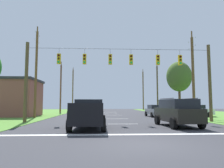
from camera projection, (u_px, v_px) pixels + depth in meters
The scene contains 19 objects.
ground_plane at pixel (145, 145), 8.58m from camera, with size 120.00×120.00×0.00m, color #333338.
stop_bar_stripe at pixel (134, 134), 11.46m from camera, with size 14.60×0.45×0.01m, color white.
lane_dash_0 at pixel (123, 124), 17.43m from camera, with size 0.15×2.50×0.01m, color white.
lane_dash_1 at pixel (117, 119), 23.45m from camera, with size 0.15×2.50×0.01m, color white.
lane_dash_2 at pixel (113, 115), 30.93m from camera, with size 0.15×2.50×0.01m, color white.
lane_dash_3 at pixel (111, 113), 38.18m from camera, with size 0.15×2.50×0.01m, color white.
lane_dash_4 at pixel (110, 112), 41.92m from camera, with size 0.15×2.50×0.01m, color white.
overhead_signal_span at pixel (120, 76), 19.51m from camera, with size 17.23×0.31×7.25m.
pickup_truck at pixel (89, 114), 14.40m from camera, with size 2.33×5.42×1.95m.
suv_black at pixel (177, 112), 15.57m from camera, with size 2.45×4.91×2.05m.
distant_car_crossing_white at pixel (195, 111), 26.82m from camera, with size 4.41×2.25×1.52m.
distant_car_oncoming at pixel (156, 111), 27.20m from camera, with size 2.15×4.37×1.52m.
utility_pole_mid_right at pixel (193, 75), 24.86m from camera, with size 0.32×1.96×10.31m.
utility_pole_far_right at pixel (157, 88), 41.50m from camera, with size 0.28×1.79×9.73m.
utility_pole_near_left at pixel (143, 90), 56.44m from camera, with size 0.30×1.90×10.91m.
utility_pole_far_left at pixel (36, 71), 25.26m from camera, with size 0.28×1.70×11.00m.
utility_pole_distant_right at pixel (61, 88), 39.89m from camera, with size 0.29×1.80×9.65m.
utility_pole_distant_left at pixel (73, 89), 56.80m from camera, with size 0.31×1.70×11.43m.
tree_roadside_left at pixel (179, 77), 32.83m from camera, with size 3.82×3.82×8.18m.
Camera 1 is at (-1.80, -8.69, 1.66)m, focal length 34.03 mm.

